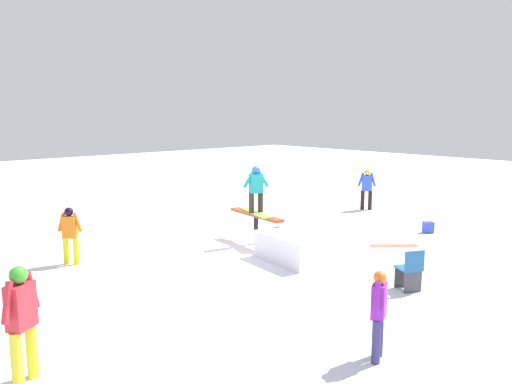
% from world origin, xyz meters
% --- Properties ---
extents(ground_plane, '(60.00, 60.00, 0.00)m').
position_xyz_m(ground_plane, '(0.00, 0.00, 0.00)').
color(ground_plane, white).
extents(rail_feature, '(2.19, 0.52, 0.86)m').
position_xyz_m(rail_feature, '(0.00, 0.00, 0.72)').
color(rail_feature, black).
rests_on(rail_feature, ground).
extents(snow_kicker_ramp, '(1.96, 1.69, 0.67)m').
position_xyz_m(snow_kicker_ramp, '(-1.82, 0.21, 0.33)').
color(snow_kicker_ramp, white).
rests_on(snow_kicker_ramp, ground).
extents(main_rider_on_rail, '(1.57, 0.78, 1.33)m').
position_xyz_m(main_rider_on_rail, '(0.00, 0.00, 1.51)').
color(main_rider_on_rail, '#84DF3F').
rests_on(main_rider_on_rail, rail_feature).
extents(bystander_blue, '(0.56, 0.53, 1.54)m').
position_xyz_m(bystander_blue, '(0.83, -6.36, 0.86)').
color(bystander_blue, black).
rests_on(bystander_blue, ground).
extents(bystander_red, '(0.46, 0.64, 1.64)m').
position_xyz_m(bystander_red, '(-3.26, 7.19, 0.92)').
color(bystander_red, yellow).
rests_on(bystander_red, ground).
extents(bystander_purple, '(0.31, 0.55, 1.37)m').
position_xyz_m(bystander_purple, '(-6.10, 3.11, 0.77)').
color(bystander_purple, navy).
rests_on(bystander_purple, ground).
extents(bystander_orange, '(0.53, 0.48, 1.40)m').
position_xyz_m(bystander_orange, '(1.59, 4.58, 0.78)').
color(bystander_orange, '#CED21C').
rests_on(bystander_orange, ground).
extents(loose_snowboard_coral, '(1.03, 1.20, 0.02)m').
position_xyz_m(loose_snowboard_coral, '(-2.73, -2.66, 0.01)').
color(loose_snowboard_coral, '#E77259').
rests_on(loose_snowboard_coral, ground).
extents(folding_chair, '(0.59, 0.59, 0.88)m').
position_xyz_m(folding_chair, '(-4.86, 0.16, 0.41)').
color(folding_chair, '#3F3F44').
rests_on(folding_chair, ground).
extents(backpack_on_snow, '(0.35, 0.37, 0.34)m').
position_xyz_m(backpack_on_snow, '(-2.59, -4.74, 0.17)').
color(backpack_on_snow, blue).
rests_on(backpack_on_snow, ground).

